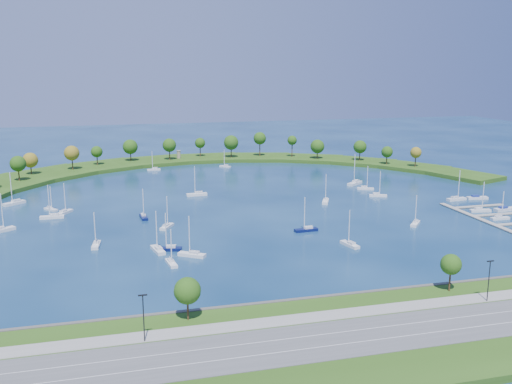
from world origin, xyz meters
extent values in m
plane|color=#072544|center=(0.00, 0.00, 0.00)|extent=(700.00, 700.00, 0.00)
cube|color=#2A4B14|center=(0.00, -124.00, 0.80)|extent=(420.00, 42.00, 1.60)
cube|color=#474442|center=(0.00, -102.50, 0.90)|extent=(420.00, 1.20, 1.80)
cube|color=#515154|center=(0.00, -124.00, 1.66)|extent=(420.00, 16.00, 0.12)
cube|color=gray|center=(0.00, -113.00, 1.66)|extent=(420.00, 5.00, 0.12)
cube|color=silver|center=(0.00, -126.50, 1.73)|extent=(420.00, 0.15, 0.02)
cube|color=silver|center=(0.00, -121.50, 1.73)|extent=(420.00, 0.15, 0.02)
cylinder|color=#382314|center=(-40.00, -107.00, 4.22)|extent=(0.56, 0.56, 5.25)
sphere|color=#1B4711|center=(-40.00, -107.00, 8.05)|extent=(6.00, 6.00, 6.00)
cylinder|color=#382314|center=(25.00, -107.00, 4.40)|extent=(0.56, 0.56, 5.60)
sphere|color=#1B4711|center=(25.00, -107.00, 8.24)|extent=(5.20, 5.20, 5.20)
cylinder|color=black|center=(-50.00, -115.00, 6.60)|extent=(0.24, 0.24, 10.00)
cylinder|color=black|center=(30.00, -115.00, 6.60)|extent=(0.24, 0.24, 10.00)
cube|color=#2A4B14|center=(-104.03, 64.58, 1.00)|extent=(54.07, 56.09, 2.00)
cube|color=#2A4B14|center=(-83.21, 87.27, 1.00)|extent=(55.20, 54.07, 2.00)
cube|color=#2A4B14|center=(-57.57, 104.32, 1.00)|extent=(53.65, 48.47, 2.00)
cube|color=#2A4B14|center=(-28.60, 114.76, 1.00)|extent=(49.62, 39.75, 2.00)
cube|color=#2A4B14|center=(2.03, 117.98, 1.00)|extent=(44.32, 29.96, 2.00)
cube|color=#2A4B14|center=(32.54, 113.79, 1.00)|extent=(49.49, 38.05, 2.00)
cube|color=#2A4B14|center=(61.17, 102.44, 1.00)|extent=(51.13, 44.12, 2.00)
cube|color=#2A4B14|center=(86.25, 84.58, 1.00)|extent=(49.19, 47.96, 2.00)
cube|color=#2A4B14|center=(106.34, 61.24, 1.00)|extent=(43.90, 49.49, 2.00)
cube|color=#2A4B14|center=(120.28, 33.78, 1.00)|extent=(35.67, 48.74, 2.00)
cylinder|color=#382314|center=(-96.33, 67.27, 5.41)|extent=(0.56, 0.56, 6.81)
sphere|color=#1B4711|center=(-96.33, 67.27, 10.33)|extent=(7.57, 7.57, 7.57)
cylinder|color=#382314|center=(-92.62, 83.64, 4.88)|extent=(0.56, 0.56, 5.76)
sphere|color=brown|center=(-92.62, 83.64, 9.29)|extent=(7.68, 7.68, 7.68)
cylinder|color=#382314|center=(-72.89, 92.64, 5.63)|extent=(0.56, 0.56, 7.26)
sphere|color=brown|center=(-72.89, 92.64, 10.85)|extent=(7.96, 7.96, 7.96)
cylinder|color=#382314|center=(-60.23, 104.82, 5.03)|extent=(0.56, 0.56, 6.06)
sphere|color=#1B4711|center=(-60.23, 104.82, 9.34)|extent=(6.39, 6.39, 6.39)
cylinder|color=#382314|center=(-41.52, 113.57, 5.27)|extent=(0.56, 0.56, 6.55)
sphere|color=#1B4711|center=(-41.52, 113.57, 10.26)|extent=(8.54, 8.54, 8.54)
cylinder|color=#382314|center=(-19.17, 112.18, 5.51)|extent=(0.56, 0.56, 7.01)
sphere|color=#1B4711|center=(-19.17, 112.18, 10.60)|extent=(7.93, 7.93, 7.93)
cylinder|color=#382314|center=(0.26, 120.15, 5.49)|extent=(0.56, 0.56, 6.97)
sphere|color=#1B4711|center=(0.26, 120.15, 10.23)|extent=(6.29, 6.29, 6.29)
cylinder|color=#382314|center=(17.60, 111.26, 5.64)|extent=(0.56, 0.56, 7.27)
sphere|color=#1B4711|center=(17.60, 111.26, 11.03)|extent=(8.80, 8.80, 8.80)
cylinder|color=#382314|center=(35.68, 112.21, 6.69)|extent=(0.56, 0.56, 9.37)
sphere|color=#1B4711|center=(35.68, 112.21, 12.90)|extent=(7.63, 7.63, 7.63)
cylinder|color=#382314|center=(53.67, 104.04, 6.48)|extent=(0.56, 0.56, 8.97)
sphere|color=#1B4711|center=(53.67, 104.04, 12.11)|extent=(5.71, 5.71, 5.71)
cylinder|color=#382314|center=(66.16, 94.07, 4.82)|extent=(0.56, 0.56, 5.64)
sphere|color=#1B4711|center=(66.16, 94.07, 9.29)|extent=(8.22, 8.22, 8.22)
cylinder|color=#382314|center=(87.51, 81.05, 5.26)|extent=(0.56, 0.56, 6.52)
sphere|color=#1B4711|center=(87.51, 81.05, 10.04)|extent=(7.59, 7.59, 7.59)
cylinder|color=#382314|center=(96.72, 65.37, 4.85)|extent=(0.56, 0.56, 5.70)
sphere|color=#1B4711|center=(96.72, 65.37, 8.97)|extent=(6.37, 6.37, 6.37)
cylinder|color=#382314|center=(108.12, 54.10, 5.29)|extent=(0.56, 0.56, 6.58)
sphere|color=brown|center=(108.12, 54.10, 9.80)|extent=(6.11, 6.11, 6.11)
cylinder|color=gray|center=(-13.32, 116.31, 4.18)|extent=(2.20, 2.20, 4.36)
cylinder|color=gray|center=(-13.32, 116.31, 6.51)|extent=(2.60, 2.60, 0.30)
cube|color=gray|center=(78.00, -61.00, 0.35)|extent=(2.20, 82.00, 0.40)
cube|color=gray|center=(90.10, -41.20, 0.35)|extent=(22.00, 2.00, 0.40)
cube|color=gray|center=(90.10, -28.00, 0.35)|extent=(22.00, 2.00, 0.40)
cylinder|color=#382314|center=(101.00, -28.00, 0.60)|extent=(0.36, 0.36, 1.60)
cube|color=white|center=(-72.12, 3.77, 0.49)|extent=(6.23, 8.12, 0.98)
cube|color=silver|center=(-72.54, 3.08, 1.32)|extent=(2.86, 3.26, 0.68)
cylinder|color=silver|center=(-71.77, 4.33, 6.47)|extent=(0.32, 0.32, 10.99)
cube|color=white|center=(-93.21, 24.73, 0.56)|extent=(8.84, 8.08, 1.12)
cube|color=silver|center=(-92.50, 25.34, 1.52)|extent=(3.69, 3.53, 0.79)
cylinder|color=silver|center=(-93.78, 24.25, 7.45)|extent=(0.32, 0.32, 12.66)
cube|color=white|center=(51.09, -45.58, 0.46)|extent=(6.59, 7.15, 0.91)
cube|color=silver|center=(51.59, -45.00, 1.23)|extent=(2.87, 2.99, 0.64)
cylinder|color=silver|center=(50.69, -46.04, 6.05)|extent=(0.32, 0.32, 10.28)
cube|color=white|center=(-76.31, -2.60, 0.53)|extent=(8.78, 2.48, 1.05)
cube|color=silver|center=(-75.43, -2.60, 1.42)|extent=(3.08, 1.73, 0.74)
cylinder|color=silver|center=(-77.01, -2.60, 6.98)|extent=(0.32, 0.32, 11.84)
cube|color=white|center=(-32.11, -59.90, 0.51)|extent=(8.40, 6.74, 1.02)
cube|color=silver|center=(-31.40, -60.37, 1.38)|extent=(3.41, 3.05, 0.72)
cylinder|color=silver|center=(-32.67, -59.52, 6.78)|extent=(0.32, 0.32, 11.51)
cube|color=#0A1344|center=(10.19, -43.30, 0.50)|extent=(8.42, 2.89, 0.99)
cube|color=silver|center=(11.02, -43.24, 1.34)|extent=(3.01, 1.82, 0.70)
cylinder|color=silver|center=(9.53, -43.35, 6.58)|extent=(0.32, 0.32, 11.18)
cube|color=#0A1344|center=(-38.24, -52.35, 0.49)|extent=(8.49, 4.28, 0.98)
cube|color=silver|center=(-37.45, -52.55, 1.32)|extent=(3.17, 2.27, 0.69)
cylinder|color=silver|center=(-38.87, -52.18, 6.50)|extent=(0.32, 0.32, 11.04)
cube|color=white|center=(60.00, 14.51, 0.45)|extent=(7.76, 4.99, 0.91)
cube|color=silver|center=(59.31, 14.82, 1.22)|extent=(3.01, 2.42, 0.63)
cylinder|color=silver|center=(60.55, 14.27, 6.00)|extent=(0.32, 0.32, 10.19)
cube|color=white|center=(-38.95, -65.73, 0.44)|extent=(3.02, 7.54, 0.88)
cube|color=silver|center=(-39.05, -65.00, 1.19)|extent=(1.77, 2.74, 0.62)
cylinder|color=silver|center=(-38.88, -66.31, 5.83)|extent=(0.32, 0.32, 9.90)
cube|color=white|center=(18.08, -62.55, 0.48)|extent=(3.85, 8.25, 0.95)
cube|color=silver|center=(18.24, -63.33, 1.29)|extent=(2.11, 3.05, 0.67)
cylinder|color=silver|center=(17.94, -61.93, 6.32)|extent=(0.32, 0.32, 10.74)
cube|color=white|center=(-41.57, -52.64, 0.52)|extent=(4.13, 9.02, 1.04)
cube|color=silver|center=(-41.39, -53.49, 1.41)|extent=(2.28, 3.33, 0.73)
cylinder|color=silver|center=(-41.70, -51.95, 6.92)|extent=(0.32, 0.32, 11.75)
cube|color=white|center=(-35.96, -26.72, 0.47)|extent=(5.83, 7.79, 0.93)
cube|color=silver|center=(-36.35, -27.39, 1.26)|extent=(2.70, 3.11, 0.65)
cylinder|color=silver|center=(-35.64, -26.18, 6.17)|extent=(0.32, 0.32, 10.48)
cube|color=white|center=(-77.72, 10.39, 0.40)|extent=(5.79, 6.26, 0.80)
cube|color=silver|center=(-78.16, 10.89, 1.08)|extent=(2.52, 2.62, 0.56)
cylinder|color=silver|center=(-77.37, 9.99, 5.31)|extent=(0.32, 0.32, 9.01)
cube|color=white|center=(-91.71, -16.96, 0.55)|extent=(8.86, 7.50, 1.10)
cylinder|color=silver|center=(-91.12, -16.52, 7.26)|extent=(0.32, 0.32, 12.33)
cube|color=white|center=(-60.05, -42.53, 0.47)|extent=(3.04, 7.96, 0.93)
cube|color=silver|center=(-59.96, -41.76, 1.26)|extent=(1.82, 2.87, 0.65)
cylinder|color=silver|center=(-60.12, -43.14, 6.17)|extent=(0.32, 0.32, 10.48)
cube|color=#0A1344|center=(-43.02, -11.39, 0.47)|extent=(2.90, 8.00, 0.94)
cube|color=silver|center=(-43.09, -10.61, 1.27)|extent=(1.78, 2.87, 0.66)
cylinder|color=silver|center=(-42.96, -12.01, 6.23)|extent=(0.32, 0.32, 10.58)
cube|color=white|center=(-30.50, 90.00, 0.43)|extent=(7.25, 2.24, 0.86)
cube|color=silver|center=(-29.78, 90.02, 1.16)|extent=(2.56, 1.49, 0.60)
cylinder|color=silver|center=(-31.07, 89.98, 5.71)|extent=(0.32, 0.32, 9.70)
cube|color=white|center=(32.57, -4.86, 0.50)|extent=(5.69, 8.51, 1.00)
cube|color=silver|center=(32.93, -4.11, 1.35)|extent=(2.73, 3.33, 0.70)
cylinder|color=silver|center=(32.29, -5.46, 6.61)|extent=(0.32, 0.32, 11.23)
cube|color=white|center=(58.95, -0.20, 0.46)|extent=(7.95, 4.67, 0.92)
cube|color=silver|center=(58.23, 0.07, 1.24)|extent=(3.04, 2.34, 0.65)
cylinder|color=silver|center=(59.52, -0.41, 6.11)|extent=(0.32, 0.32, 10.37)
cube|color=white|center=(9.40, 90.00, 0.41)|extent=(6.04, 6.26, 0.82)
cube|color=silver|center=(9.87, 89.50, 1.10)|extent=(2.60, 2.65, 0.57)
cylinder|color=silver|center=(9.03, 90.40, 5.41)|extent=(0.32, 0.32, 9.18)
cube|color=white|center=(-17.60, 21.93, 0.54)|extent=(9.13, 2.79, 1.09)
cube|color=silver|center=(-16.70, 21.96, 1.47)|extent=(3.22, 1.87, 0.76)
cylinder|color=silver|center=(-18.33, 21.91, 7.20)|extent=(0.32, 0.32, 12.23)
cube|color=white|center=(60.00, 26.56, 0.61)|extent=(9.83, 8.47, 1.22)
cube|color=silver|center=(60.81, 27.18, 1.65)|extent=(4.05, 3.76, 0.86)
cylinder|color=silver|center=(59.35, 26.06, 8.11)|extent=(0.32, 0.32, 13.76)
cube|color=white|center=(85.60, -46.85, 0.44)|extent=(7.35, 2.12, 0.88)
cube|color=silver|center=(84.87, -46.85, 1.19)|extent=(2.58, 1.46, 0.62)
cylinder|color=silver|center=(86.19, -46.86, 5.83)|extent=(0.32, 0.32, 9.90)
cube|color=white|center=(85.60, -34.97, 0.49)|extent=(8.45, 3.65, 0.98)
cube|color=silver|center=(84.79, -34.83, 1.32)|extent=(3.09, 2.07, 0.69)
cylinder|color=silver|center=(86.24, -35.08, 6.50)|extent=(0.32, 0.32, 11.04)
cube|color=white|center=(96.10, -35.96, 0.56)|extent=(9.49, 3.45, 1.11)
cube|color=navy|center=(95.18, -36.05, 1.50)|extent=(3.40, 2.11, 0.78)
cube|color=white|center=(88.00, -15.42, 0.53)|extent=(9.03, 3.29, 1.06)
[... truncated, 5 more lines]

